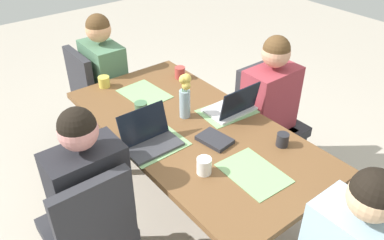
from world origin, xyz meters
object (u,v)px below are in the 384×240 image
person_near_right_near (94,210)px  coffee_mug_centre_right (180,73)px  chair_far_left_mid (265,116)px  flower_vase (185,93)px  coffee_mug_near_right (204,166)px  coffee_mug_centre_left (141,108)px  laptop_far_left_mid (233,107)px  coffee_mug_far_left (104,82)px  laptop_near_right_near (149,139)px  chair_near_right_near (91,227)px  person_head_left_left_near (107,90)px  chair_head_left_left_near (96,93)px  book_red_cover (215,140)px  dining_table (192,138)px  person_far_left_mid (267,119)px  coffee_mug_near_left (282,140)px

person_near_right_near → coffee_mug_centre_right: bearing=120.5°
chair_far_left_mid → flower_vase: bearing=-95.0°
coffee_mug_near_right → coffee_mug_centre_left: coffee_mug_near_right is taller
laptop_far_left_mid → coffee_mug_far_left: 0.99m
chair_far_left_mid → laptop_near_right_near: size_ratio=2.81×
chair_near_right_near → coffee_mug_centre_right: bearing=121.9°
coffee_mug_far_left → chair_near_right_near: bearing=-32.9°
person_head_left_left_near → flower_vase: 1.10m
chair_head_left_left_near → book_red_cover: size_ratio=4.50×
book_red_cover → person_head_left_left_near: bearing=173.5°
chair_far_left_mid → person_near_right_near: size_ratio=0.75×
dining_table → coffee_mug_near_right: 0.46m
chair_far_left_mid → chair_near_right_near: (0.18, -1.58, 0.00)m
person_far_left_mid → flower_vase: size_ratio=3.88×
chair_head_left_left_near → book_red_cover: (1.41, 0.12, 0.27)m
chair_head_left_left_near → chair_far_left_mid: same height
chair_head_left_left_near → coffee_mug_centre_left: (0.88, -0.06, 0.30)m
person_far_left_mid → laptop_near_right_near: bearing=-91.2°
coffee_mug_centre_right → coffee_mug_centre_left: bearing=-63.0°
chair_far_left_mid → person_far_left_mid: (0.07, -0.06, 0.03)m
chair_head_left_left_near → coffee_mug_centre_right: bearing=36.1°
person_far_left_mid → coffee_mug_near_right: (0.37, -0.94, 0.28)m
dining_table → book_red_cover: size_ratio=9.02×
chair_head_left_left_near → laptop_near_right_near: bearing=-9.7°
chair_head_left_left_near → dining_table: bearing=5.2°
coffee_mug_far_left → person_head_left_left_near: bearing=154.4°
laptop_near_right_near → laptop_far_left_mid: (0.04, 0.63, 0.00)m
chair_far_left_mid → coffee_mug_near_right: bearing=-66.0°
dining_table → laptop_far_left_mid: size_ratio=5.64×
person_near_right_near → laptop_near_right_near: (-0.05, 0.42, 0.27)m
dining_table → person_far_left_mid: (0.02, 0.72, -0.14)m
dining_table → coffee_mug_centre_right: 0.69m
laptop_near_right_near → coffee_mug_near_left: laptop_near_right_near is taller
flower_vase → coffee_mug_centre_right: flower_vase is taller
person_near_right_near → coffee_mug_centre_right: person_near_right_near is taller
coffee_mug_near_left → coffee_mug_centre_right: bearing=177.7°
laptop_far_left_mid → coffee_mug_near_right: laptop_far_left_mid is taller
dining_table → laptop_far_left_mid: bearing=83.6°
book_red_cover → flower_vase: bearing=166.7°
coffee_mug_near_right → book_red_cover: 0.29m
person_far_left_mid → flower_vase: bearing=-101.6°
chair_near_right_near → person_near_right_near: person_near_right_near is taller
flower_vase → chair_head_left_left_near: bearing=-172.2°
chair_head_left_left_near → coffee_mug_centre_right: 0.82m
dining_table → laptop_near_right_near: size_ratio=5.64×
person_head_left_left_near → person_near_right_near: (1.19, -0.70, 0.00)m
person_near_right_near → person_head_left_left_near: bearing=149.4°
person_head_left_left_near → book_red_cover: size_ratio=5.97×
chair_near_right_near → coffee_mug_near_left: (0.36, 1.10, 0.30)m
person_far_left_mid → coffee_mug_far_left: (-0.84, -0.91, 0.27)m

